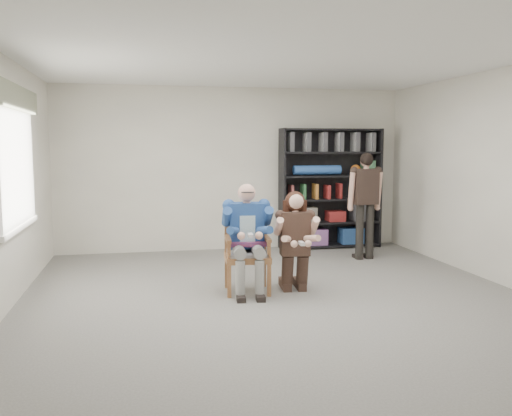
{
  "coord_description": "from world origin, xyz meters",
  "views": [
    {
      "loc": [
        -1.53,
        -5.77,
        1.8
      ],
      "look_at": [
        -0.2,
        0.6,
        1.05
      ],
      "focal_mm": 38.0,
      "sensor_mm": 36.0,
      "label": 1
    }
  ],
  "objects": [
    {
      "name": "kneeling_woman",
      "position": [
        0.28,
        0.53,
        0.62
      ],
      "size": [
        0.59,
        0.87,
        1.24
      ],
      "primitive_type": null,
      "rotation": [
        0.0,
        0.0,
        -0.09
      ],
      "color": "#36271D",
      "rests_on": "floor"
    },
    {
      "name": "armchair",
      "position": [
        -0.3,
        0.65,
        0.52
      ],
      "size": [
        0.65,
        0.63,
        1.04
      ],
      "primitive_type": null,
      "rotation": [
        0.0,
        0.0,
        -0.09
      ],
      "color": "brown",
      "rests_on": "floor"
    },
    {
      "name": "standing_man",
      "position": [
        1.9,
        2.21,
        0.85
      ],
      "size": [
        0.53,
        0.31,
        1.69
      ],
      "primitive_type": null,
      "rotation": [
        0.0,
        0.0,
        0.04
      ],
      "color": "#2C201B",
      "rests_on": "floor"
    },
    {
      "name": "room_shell",
      "position": [
        0.0,
        0.0,
        1.4
      ],
      "size": [
        6.0,
        7.0,
        2.8
      ],
      "primitive_type": null,
      "color": "beige",
      "rests_on": "ground"
    },
    {
      "name": "window_left",
      "position": [
        -2.95,
        1.0,
        1.63
      ],
      "size": [
        0.16,
        2.0,
        1.75
      ],
      "primitive_type": null,
      "color": "white",
      "rests_on": "room_shell"
    },
    {
      "name": "bookshelf",
      "position": [
        1.7,
        3.28,
        1.05
      ],
      "size": [
        1.8,
        0.38,
        2.1
      ],
      "primitive_type": null,
      "color": "black",
      "rests_on": "floor"
    },
    {
      "name": "seated_man",
      "position": [
        -0.3,
        0.65,
        0.68
      ],
      "size": [
        0.65,
        0.86,
        1.35
      ],
      "primitive_type": null,
      "rotation": [
        0.0,
        0.0,
        -0.09
      ],
      "color": "navy",
      "rests_on": "floor"
    },
    {
      "name": "floor",
      "position": [
        0.0,
        0.0,
        0.0
      ],
      "size": [
        6.0,
        7.0,
        0.01
      ],
      "primitive_type": "cube",
      "color": "slate",
      "rests_on": "ground"
    }
  ]
}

